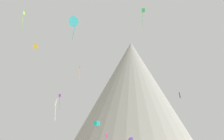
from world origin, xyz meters
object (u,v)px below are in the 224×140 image
(kite_magenta_low, at_px, (107,136))
(kite_teal_low, at_px, (97,123))
(rock_massif, at_px, (132,103))
(kite_violet_mid, at_px, (60,99))
(kite_gold_high, at_px, (36,46))
(kite_black_mid, at_px, (180,95))
(kite_lime_high, at_px, (23,15))
(kite_white_low, at_px, (56,105))
(kite_green_high, at_px, (143,12))
(kite_pink_high, at_px, (79,68))
(kite_cyan_high, at_px, (74,22))

(kite_magenta_low, distance_m, kite_teal_low, 5.09)
(rock_massif, distance_m, kite_violet_mid, 50.16)
(kite_magenta_low, relative_size, kite_gold_high, 0.88)
(kite_black_mid, xyz_separation_m, kite_teal_low, (-22.34, 14.89, -5.36))
(kite_lime_high, xyz_separation_m, kite_gold_high, (5.34, -4.59, -9.92))
(kite_violet_mid, xyz_separation_m, kite_white_low, (7.26, -29.33, -6.29))
(kite_gold_high, height_order, kite_white_low, kite_gold_high)
(rock_massif, relative_size, kite_green_high, 16.42)
(kite_magenta_low, xyz_separation_m, kite_black_mid, (19.73, -17.48, 8.88))
(kite_gold_high, bearing_deg, kite_pink_high, -67.92)
(kite_pink_high, height_order, kite_black_mid, kite_pink_high)
(kite_green_high, height_order, kite_white_low, kite_green_high)
(kite_green_high, xyz_separation_m, kite_white_low, (-17.91, -17.41, -27.46))
(kite_lime_high, xyz_separation_m, kite_green_high, (29.71, 8.52, 3.65))
(kite_green_high, bearing_deg, kite_gold_high, -97.85)
(kite_green_high, bearing_deg, kite_black_mid, 43.96)
(kite_cyan_high, bearing_deg, kite_black_mid, 179.03)
(kite_magenta_low, distance_m, kite_gold_high, 36.76)
(kite_pink_high, relative_size, kite_black_mid, 3.12)
(kite_magenta_low, height_order, kite_lime_high, kite_lime_high)
(rock_massif, xyz_separation_m, kite_violet_mid, (-20.50, -45.48, -5.20))
(kite_green_high, bearing_deg, kite_magenta_low, 179.57)
(kite_green_high, bearing_deg, kite_white_low, -81.94)
(kite_pink_high, bearing_deg, kite_violet_mid, -142.82)
(kite_lime_high, bearing_deg, kite_black_mid, 143.87)
(kite_black_mid, distance_m, kite_cyan_high, 31.36)
(rock_massif, xyz_separation_m, kite_pink_high, (-13.70, -50.69, 2.68))
(kite_pink_high, xyz_separation_m, kite_cyan_high, (3.80, -25.82, 2.61))
(kite_gold_high, distance_m, kite_cyan_high, 11.84)
(kite_magenta_low, relative_size, kite_teal_low, 0.52)
(kite_cyan_high, xyz_separation_m, kite_teal_low, (0.43, 32.56, -17.72))
(kite_cyan_high, bearing_deg, kite_white_low, -65.67)
(kite_lime_high, bearing_deg, kite_pink_high, -173.36)
(kite_white_low, bearing_deg, kite_black_mid, -51.71)
(kite_gold_high, bearing_deg, kite_lime_high, -1.77)
(kite_pink_high, distance_m, kite_magenta_low, 21.93)
(rock_massif, bearing_deg, kite_lime_high, -110.80)
(kite_gold_high, xyz_separation_m, kite_white_low, (6.45, -4.30, -13.89))
(kite_white_low, bearing_deg, kite_pink_high, 7.94)
(kite_pink_high, xyz_separation_m, kite_lime_high, (-11.33, -15.24, 9.65))
(kite_black_mid, relative_size, kite_teal_low, 0.78)
(rock_massif, bearing_deg, kite_black_mid, -77.65)
(kite_pink_high, xyz_separation_m, kite_magenta_low, (6.85, 9.33, -18.63))
(kite_white_low, bearing_deg, kite_gold_high, 63.15)
(kite_black_mid, bearing_deg, kite_green_high, 151.31)
(rock_massif, height_order, kite_white_low, rock_massif)
(kite_black_mid, relative_size, kite_gold_high, 1.32)
(kite_cyan_high, bearing_deg, kite_violet_mid, -109.91)
(kite_pink_high, height_order, kite_white_low, kite_pink_high)
(kite_green_high, relative_size, kite_teal_low, 2.61)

